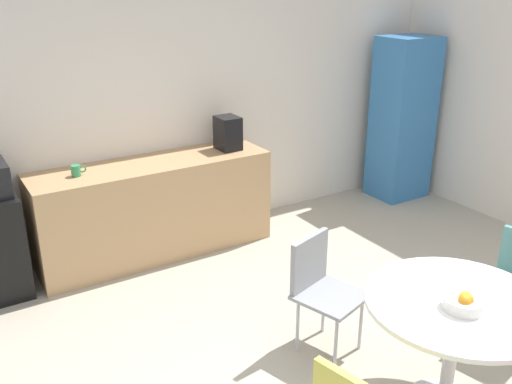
{
  "coord_description": "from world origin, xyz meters",
  "views": [
    {
      "loc": [
        -2.21,
        -1.95,
        2.49
      ],
      "look_at": [
        -0.13,
        1.42,
        0.95
      ],
      "focal_mm": 39.45,
      "sensor_mm": 36.0,
      "label": 1
    }
  ],
  "objects_px": {
    "locker_cabinet": "(402,119)",
    "fruit_bowl": "(464,302)",
    "round_table": "(455,322)",
    "coffee_maker": "(228,133)",
    "mug_white": "(76,171)",
    "mug_green": "(223,144)",
    "chair_gray": "(320,281)"
  },
  "relations": [
    {
      "from": "locker_cabinet",
      "to": "fruit_bowl",
      "type": "height_order",
      "value": "locker_cabinet"
    },
    {
      "from": "mug_green",
      "to": "coffee_maker",
      "type": "xyz_separation_m",
      "value": [
        0.04,
        -0.03,
        0.11
      ]
    },
    {
      "from": "round_table",
      "to": "fruit_bowl",
      "type": "height_order",
      "value": "fruit_bowl"
    },
    {
      "from": "locker_cabinet",
      "to": "mug_green",
      "type": "relative_size",
      "value": 14.36
    },
    {
      "from": "round_table",
      "to": "coffee_maker",
      "type": "bearing_deg",
      "value": 88.15
    },
    {
      "from": "locker_cabinet",
      "to": "fruit_bowl",
      "type": "xyz_separation_m",
      "value": [
        -2.38,
        -2.83,
        -0.13
      ]
    },
    {
      "from": "fruit_bowl",
      "to": "mug_white",
      "type": "bearing_deg",
      "value": 114.39
    },
    {
      "from": "mug_green",
      "to": "locker_cabinet",
      "type": "bearing_deg",
      "value": -3.18
    },
    {
      "from": "fruit_bowl",
      "to": "mug_white",
      "type": "distance_m",
      "value": 3.21
    },
    {
      "from": "chair_gray",
      "to": "fruit_bowl",
      "type": "distance_m",
      "value": 1.04
    },
    {
      "from": "round_table",
      "to": "mug_white",
      "type": "height_order",
      "value": "mug_white"
    },
    {
      "from": "locker_cabinet",
      "to": "mug_green",
      "type": "distance_m",
      "value": 2.28
    },
    {
      "from": "mug_white",
      "to": "mug_green",
      "type": "bearing_deg",
      "value": 1.63
    },
    {
      "from": "chair_gray",
      "to": "coffee_maker",
      "type": "height_order",
      "value": "coffee_maker"
    },
    {
      "from": "mug_white",
      "to": "coffee_maker",
      "type": "bearing_deg",
      "value": 0.54
    },
    {
      "from": "fruit_bowl",
      "to": "mug_green",
      "type": "relative_size",
      "value": 1.79
    },
    {
      "from": "round_table",
      "to": "mug_green",
      "type": "distance_m",
      "value": 2.91
    },
    {
      "from": "locker_cabinet",
      "to": "chair_gray",
      "type": "relative_size",
      "value": 2.23
    },
    {
      "from": "locker_cabinet",
      "to": "fruit_bowl",
      "type": "distance_m",
      "value": 3.7
    },
    {
      "from": "locker_cabinet",
      "to": "fruit_bowl",
      "type": "bearing_deg",
      "value": -130.04
    },
    {
      "from": "round_table",
      "to": "mug_green",
      "type": "bearing_deg",
      "value": 88.93
    },
    {
      "from": "round_table",
      "to": "mug_white",
      "type": "bearing_deg",
      "value": 115.7
    },
    {
      "from": "coffee_maker",
      "to": "locker_cabinet",
      "type": "bearing_deg",
      "value": -2.56
    },
    {
      "from": "chair_gray",
      "to": "locker_cabinet",
      "type": "bearing_deg",
      "value": 35.36
    },
    {
      "from": "chair_gray",
      "to": "coffee_maker",
      "type": "xyz_separation_m",
      "value": [
        0.37,
        1.95,
        0.54
      ]
    },
    {
      "from": "chair_gray",
      "to": "coffee_maker",
      "type": "bearing_deg",
      "value": 79.14
    },
    {
      "from": "locker_cabinet",
      "to": "mug_green",
      "type": "bearing_deg",
      "value": 176.82
    },
    {
      "from": "locker_cabinet",
      "to": "mug_green",
      "type": "xyz_separation_m",
      "value": [
        -2.28,
        0.13,
        0.02
      ]
    },
    {
      "from": "round_table",
      "to": "fruit_bowl",
      "type": "distance_m",
      "value": 0.21
    },
    {
      "from": "chair_gray",
      "to": "fruit_bowl",
      "type": "bearing_deg",
      "value": -76.5
    },
    {
      "from": "chair_gray",
      "to": "coffee_maker",
      "type": "distance_m",
      "value": 2.06
    },
    {
      "from": "fruit_bowl",
      "to": "locker_cabinet",
      "type": "bearing_deg",
      "value": 49.96
    }
  ]
}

